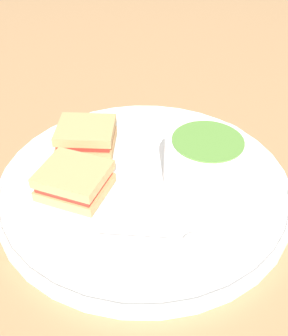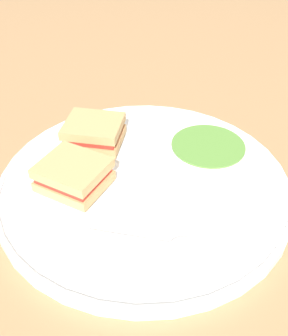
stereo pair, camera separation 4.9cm
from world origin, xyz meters
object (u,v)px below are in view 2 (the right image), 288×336
soup_bowl (206,165)px  sandwich_half_near (94,132)px  sandwich_half_far (74,175)px  spoon (176,245)px

soup_bowl → sandwich_half_near: size_ratio=1.18×
sandwich_half_far → sandwich_half_near: bearing=173.1°
soup_bowl → sandwich_half_far: size_ratio=1.02×
soup_bowl → sandwich_half_near: (-0.08, -0.15, -0.01)m
soup_bowl → sandwich_half_far: soup_bowl is taller
spoon → sandwich_half_far: 0.16m
soup_bowl → sandwich_half_far: 0.16m
spoon → sandwich_half_near: sandwich_half_near is taller
soup_bowl → spoon: size_ratio=0.80×
sandwich_half_far → soup_bowl: bearing=93.0°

